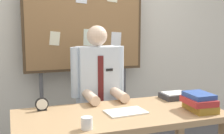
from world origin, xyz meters
TOP-DOWN VIEW (x-y plane):
  - back_wall at (0.00, 1.32)m, footprint 6.40×0.08m
  - desk at (0.00, 0.00)m, footprint 1.70×0.77m
  - person at (0.00, 0.62)m, footprint 0.55×0.56m
  - bulletin_board at (0.00, 1.12)m, footprint 1.39×0.09m
  - book_stack at (0.64, -0.17)m, footprint 0.24×0.29m
  - open_notebook at (0.05, -0.02)m, footprint 0.34×0.23m
  - desk_clock at (-0.59, 0.27)m, footprint 0.11×0.04m
  - coffee_mug at (-0.35, -0.28)m, footprint 0.08×0.08m
  - paper_tray at (0.67, 0.24)m, footprint 0.26×0.20m

SIDE VIEW (x-z plane):
  - desk at x=0.00m, z-range 0.29..1.04m
  - person at x=0.00m, z-range -0.05..1.41m
  - open_notebook at x=0.05m, z-range 0.75..0.77m
  - paper_tray at x=0.67m, z-range 0.75..0.81m
  - coffee_mug at x=-0.35m, z-range 0.75..0.84m
  - desk_clock at x=-0.59m, z-range 0.75..0.86m
  - book_stack at x=0.64m, z-range 0.75..0.90m
  - back_wall at x=0.00m, z-range 0.00..2.70m
  - bulletin_board at x=0.00m, z-range 0.44..2.59m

